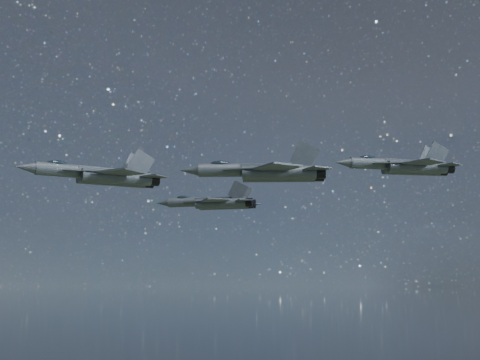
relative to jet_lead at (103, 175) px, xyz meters
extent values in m
cylinder|color=#343C41|center=(-4.10, -1.52, 0.23)|extent=(7.78, 4.19, 1.62)
cone|color=#343C41|center=(-8.79, -3.25, 0.23)|extent=(2.85, 2.23, 1.46)
ellipsoid|color=#18242C|center=(-5.28, -1.95, 1.01)|extent=(2.70, 1.88, 0.80)
cube|color=#343C41|center=(0.97, 0.36, 0.18)|extent=(8.54, 4.42, 1.35)
cylinder|color=#343C41|center=(1.72, -0.47, -0.29)|extent=(8.76, 4.55, 1.62)
cylinder|color=#343C41|center=(1.00, 1.48, -0.29)|extent=(8.76, 4.55, 1.62)
cylinder|color=black|center=(6.21, 1.19, -0.29)|extent=(1.79, 1.87, 1.50)
cylinder|color=black|center=(5.49, 3.14, -0.29)|extent=(1.79, 1.87, 1.50)
cube|color=#343C41|center=(-1.86, -2.19, 0.11)|extent=(5.52, 2.00, 0.12)
cube|color=#343C41|center=(-2.84, 0.45, 0.11)|extent=(5.22, 3.79, 0.12)
cube|color=#343C41|center=(2.39, -2.89, -0.08)|extent=(5.96, 5.86, 0.21)
cube|color=#343C41|center=(-0.06, 3.75, -0.08)|extent=(4.78, 5.18, 0.21)
cube|color=#343C41|center=(6.29, -0.22, -0.08)|extent=(3.53, 3.50, 0.16)
cube|color=#343C41|center=(4.63, 4.26, -0.08)|extent=(2.80, 2.97, 0.16)
cube|color=#343C41|center=(4.64, 0.33, 1.69)|extent=(3.54, 1.13, 3.70)
cube|color=#343C41|center=(3.74, 2.77, 1.69)|extent=(3.35, 1.68, 3.70)
cylinder|color=#343C41|center=(11.52, 12.79, -1.60)|extent=(6.53, 3.65, 1.37)
cone|color=#343C41|center=(7.61, 14.33, -1.60)|extent=(2.40, 1.91, 1.23)
ellipsoid|color=#18242C|center=(10.54, 13.17, -0.94)|extent=(2.28, 1.62, 0.67)
cube|color=#343C41|center=(15.75, 11.12, -1.64)|extent=(7.16, 3.86, 1.14)
cylinder|color=#343C41|center=(15.76, 10.17, -2.03)|extent=(7.34, 3.97, 1.37)
cylinder|color=#343C41|center=(16.40, 11.80, -2.03)|extent=(7.34, 3.97, 1.37)
cylinder|color=black|center=(19.50, 8.70, -2.03)|extent=(1.52, 1.59, 1.26)
cylinder|color=black|center=(20.15, 10.32, -2.03)|extent=(1.52, 1.59, 1.26)
cube|color=#343C41|center=(12.55, 11.11, -1.70)|extent=(4.36, 3.26, 0.11)
cube|color=#343C41|center=(13.42, 13.31, -1.70)|extent=(4.65, 1.78, 0.11)
cube|color=#343C41|center=(14.82, 8.28, -1.86)|extent=(3.95, 4.31, 0.18)
cube|color=#343C41|center=(17.01, 13.82, -1.86)|extent=(5.00, 4.91, 0.18)
cube|color=#343C41|center=(18.76, 7.77, -1.86)|extent=(2.31, 2.46, 0.13)
cube|color=#343C41|center=(20.24, 11.51, -1.86)|extent=(2.97, 2.94, 0.13)
cube|color=#343C41|center=(18.04, 9.04, -0.37)|extent=(2.79, 1.47, 3.12)
cube|color=#343C41|center=(18.84, 11.07, -0.37)|extent=(2.96, 1.02, 3.12)
cylinder|color=#343C41|center=(13.95, -18.29, -2.22)|extent=(6.49, 2.33, 1.34)
cone|color=#343C41|center=(9.87, -17.64, -2.22)|extent=(2.23, 1.52, 1.20)
ellipsoid|color=#18242C|center=(12.93, -18.13, -1.58)|extent=(2.16, 1.22, 0.66)
cube|color=#343C41|center=(18.36, -19.00, -2.27)|extent=(7.16, 2.39, 1.12)
cylinder|color=#343C41|center=(18.56, -19.91, -2.65)|extent=(7.34, 2.47, 1.34)
cylinder|color=#343C41|center=(18.83, -18.21, -2.65)|extent=(7.34, 2.47, 1.34)
cylinder|color=black|center=(22.46, -20.53, -2.65)|extent=(1.30, 1.40, 1.24)
cylinder|color=black|center=(22.74, -18.84, -2.65)|extent=(1.30, 1.40, 1.24)
cube|color=#343C41|center=(15.29, -19.68, -2.33)|extent=(4.52, 2.43, 0.10)
cube|color=#343C41|center=(15.66, -17.39, -2.33)|extent=(4.50, 1.09, 0.10)
cube|color=#343C41|center=(18.06, -21.91, -2.48)|extent=(4.44, 4.67, 0.17)
cube|color=#343C41|center=(18.99, -16.15, -2.48)|extent=(4.89, 4.93, 0.17)
cube|color=#343C41|center=(21.95, -21.58, -2.48)|extent=(2.61, 2.71, 0.13)
cube|color=#343C41|center=(22.57, -17.68, -2.48)|extent=(2.89, 2.91, 0.13)
cube|color=#343C41|center=(20.99, -20.51, -1.02)|extent=(2.93, 0.85, 3.06)
cube|color=#343C41|center=(21.33, -18.39, -1.02)|extent=(3.00, 0.50, 3.06)
cylinder|color=#343C41|center=(34.93, -0.89, 2.11)|extent=(7.03, 1.80, 1.47)
cone|color=#343C41|center=(30.41, -1.10, 2.11)|extent=(2.32, 1.42, 1.32)
ellipsoid|color=#18242C|center=(33.80, -0.94, 2.82)|extent=(2.29, 1.09, 0.73)
cube|color=#343C41|center=(39.82, -0.66, 2.06)|extent=(7.78, 1.77, 1.22)
cylinder|color=#343C41|center=(40.25, -1.58, 1.64)|extent=(7.98, 1.84, 1.47)
cylinder|color=#343C41|center=(40.16, 0.30, 1.64)|extent=(7.98, 1.84, 1.47)
cylinder|color=black|center=(44.57, -1.38, 1.64)|extent=(1.29, 1.41, 1.36)
cylinder|color=black|center=(44.49, 0.50, 1.64)|extent=(1.29, 1.41, 1.36)
cube|color=#343C41|center=(36.68, -2.08, 2.00)|extent=(5.00, 1.73, 0.11)
cube|color=#343C41|center=(36.56, 0.46, 2.00)|extent=(5.01, 2.17, 0.11)
cube|color=#343C41|center=(40.16, -3.85, 1.83)|extent=(5.25, 5.37, 0.19)
cube|color=#343C41|center=(39.86, 2.55, 1.83)|extent=(5.11, 5.29, 0.19)
cube|color=#343C41|center=(44.26, -2.62, 1.83)|extent=(3.10, 3.15, 0.14)
cube|color=#343C41|center=(44.05, 1.71, 1.83)|extent=(3.01, 3.09, 0.14)
cube|color=#343C41|center=(42.99, -1.69, 3.43)|extent=(3.28, 0.46, 3.35)
cube|color=#343C41|center=(42.88, 0.66, 3.43)|extent=(3.27, 0.57, 3.35)
camera|label=1|loc=(6.70, -83.36, -13.67)|focal=50.00mm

